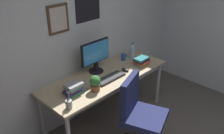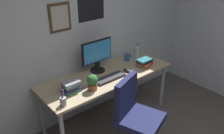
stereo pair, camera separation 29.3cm
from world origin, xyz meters
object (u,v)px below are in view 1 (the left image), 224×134
office_chair (139,111)px  book_stack_right (142,61)px  coffee_mug_near (124,57)px  computer_mouse (125,70)px  water_bottle (132,52)px  monitor (95,55)px  pen_cup (69,104)px  keyboard (110,78)px  potted_plant (95,83)px  book_stack_left (74,89)px

office_chair → book_stack_right: size_ratio=4.46×
office_chair → coffee_mug_near: (0.61, 0.78, 0.26)m
computer_mouse → water_bottle: size_ratio=0.44×
office_chair → water_bottle: size_ratio=3.76×
monitor → pen_cup: size_ratio=2.30×
keyboard → book_stack_right: size_ratio=2.02×
keyboard → water_bottle: (0.68, 0.19, 0.09)m
coffee_mug_near → pen_cup: size_ratio=0.55×
water_bottle → book_stack_right: 0.26m
potted_plant → keyboard: bearing=12.3°
water_bottle → potted_plant: bearing=-165.2°
book_stack_right → computer_mouse: bearing=170.3°
office_chair → book_stack_right: (0.65, 0.48, 0.27)m
office_chair → book_stack_right: 0.85m
office_chair → monitor: size_ratio=2.07×
monitor → book_stack_left: monitor is taller
coffee_mug_near → book_stack_left: 1.10m
office_chair → potted_plant: (-0.26, 0.45, 0.31)m
office_chair → water_bottle: 1.07m
office_chair → keyboard: office_chair is taller
office_chair → book_stack_left: office_chair is taller
coffee_mug_near → pen_cup: (-1.29, -0.38, 0.00)m
book_stack_right → coffee_mug_near: bearing=97.4°
computer_mouse → coffee_mug_near: coffee_mug_near is taller
computer_mouse → monitor: bearing=135.6°
potted_plant → book_stack_left: 0.25m
computer_mouse → book_stack_right: (0.29, -0.05, 0.05)m
book_stack_right → keyboard: bearing=175.6°
coffee_mug_near → keyboard: bearing=-155.0°
potted_plant → book_stack_left: potted_plant is taller
water_bottle → computer_mouse: bearing=-153.2°
office_chair → book_stack_left: bearing=129.2°
keyboard → book_stack_right: (0.59, -0.05, 0.05)m
potted_plant → pen_cup: bearing=-172.6°
coffee_mug_near → book_stack_left: size_ratio=0.50×
water_bottle → pen_cup: 1.45m
keyboard → pen_cup: bearing=-170.4°
office_chair → potted_plant: size_ratio=4.87×
keyboard → book_stack_right: 0.59m
office_chair → computer_mouse: (0.36, 0.53, 0.22)m
monitor → water_bottle: monitor is taller
office_chair → book_stack_right: bearing=36.5°
book_stack_left → pen_cup: bearing=-138.8°
monitor → water_bottle: (0.66, -0.09, -0.13)m
keyboard → book_stack_left: book_stack_left is taller
monitor → book_stack_left: bearing=-157.7°
pen_cup → book_stack_right: pen_cup is taller
book_stack_left → coffee_mug_near: bearing=10.4°
keyboard → potted_plant: 0.34m
computer_mouse → pen_cup: (-1.04, -0.13, 0.04)m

